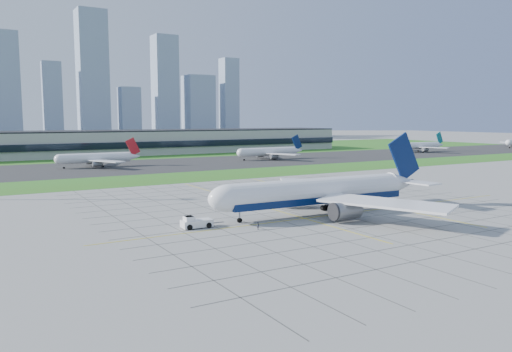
% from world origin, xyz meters
% --- Properties ---
extents(ground, '(1400.00, 1400.00, 0.00)m').
position_xyz_m(ground, '(0.00, 0.00, 0.00)').
color(ground, '#969590').
rests_on(ground, ground).
extents(grass_median, '(700.00, 35.00, 0.04)m').
position_xyz_m(grass_median, '(0.00, 90.00, 0.02)').
color(grass_median, '#3A6B1E').
rests_on(grass_median, ground).
extents(asphalt_taxiway, '(700.00, 75.00, 0.04)m').
position_xyz_m(asphalt_taxiway, '(0.00, 145.00, 0.03)').
color(asphalt_taxiway, '#383838').
rests_on(asphalt_taxiway, ground).
extents(grass_far, '(700.00, 145.00, 0.04)m').
position_xyz_m(grass_far, '(0.00, 255.00, 0.02)').
color(grass_far, '#3A6B1E').
rests_on(grass_far, ground).
extents(apron_markings, '(120.00, 130.00, 0.03)m').
position_xyz_m(apron_markings, '(0.43, 11.09, 0.02)').
color(apron_markings, '#474744').
rests_on(apron_markings, ground).
extents(terminal, '(260.00, 43.00, 15.80)m').
position_xyz_m(terminal, '(40.00, 229.87, 7.89)').
color(terminal, '#B7B7B2').
rests_on(terminal, ground).
extents(city_skyline, '(523.00, 32.40, 160.00)m').
position_xyz_m(city_skyline, '(-8.71, 520.00, 59.09)').
color(city_skyline, '#8799B1').
rests_on(city_skyline, ground).
extents(airliner, '(62.64, 63.41, 19.71)m').
position_xyz_m(airliner, '(-3.72, 0.59, 5.39)').
color(airliner, white).
rests_on(airliner, ground).
extents(pushback_tug, '(9.65, 3.60, 2.67)m').
position_xyz_m(pushback_tug, '(-36.13, 1.61, 1.19)').
color(pushback_tug, white).
rests_on(pushback_tug, ground).
extents(crew_near, '(0.71, 0.70, 1.65)m').
position_xyz_m(crew_near, '(-25.42, -6.73, 0.83)').
color(crew_near, black).
rests_on(crew_near, ground).
extents(crew_far, '(1.03, 0.90, 1.81)m').
position_xyz_m(crew_far, '(27.40, -13.29, 0.90)').
color(crew_far, black).
rests_on(crew_far, ground).
extents(distant_jet_1, '(38.55, 42.66, 14.08)m').
position_xyz_m(distant_jet_1, '(-22.55, 150.10, 4.49)').
color(distant_jet_1, white).
rests_on(distant_jet_1, ground).
extents(distant_jet_2, '(41.63, 42.66, 14.08)m').
position_xyz_m(distant_jet_2, '(73.59, 147.05, 4.49)').
color(distant_jet_2, white).
rests_on(distant_jet_2, ground).
extents(distant_jet_3, '(46.24, 42.66, 14.08)m').
position_xyz_m(distant_jet_3, '(197.32, 147.68, 4.49)').
color(distant_jet_3, white).
rests_on(distant_jet_3, ground).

